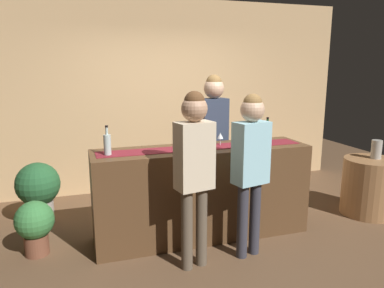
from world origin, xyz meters
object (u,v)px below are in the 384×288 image
(vase_on_side_table, at_px, (376,149))
(potted_plant_small, at_px, (35,224))
(wine_bottle_green, at_px, (267,133))
(wine_glass_near_customer, at_px, (220,136))
(wine_bottle_amber, at_px, (193,138))
(wine_glass_mid_counter, at_px, (256,136))
(round_side_table, at_px, (369,187))
(potted_plant_tall, at_px, (38,189))
(bartender, at_px, (213,128))
(customer_sipping, at_px, (251,159))
(customer_browsing, at_px, (194,162))
(wine_bottle_clear, at_px, (107,144))

(vase_on_side_table, xyz_separation_m, potted_plant_small, (-4.12, 0.17, -0.53))
(wine_bottle_green, distance_m, wine_glass_near_customer, 0.57)
(wine_bottle_amber, bearing_deg, wine_glass_mid_counter, -2.88)
(round_side_table, xyz_separation_m, vase_on_side_table, (0.07, 0.02, 0.49))
(wine_bottle_green, height_order, potted_plant_tall, wine_bottle_green)
(bartender, xyz_separation_m, potted_plant_tall, (-2.15, 0.34, -0.69))
(customer_sipping, xyz_separation_m, potted_plant_small, (-2.07, 0.68, -0.69))
(potted_plant_small, bearing_deg, vase_on_side_table, -2.34)
(wine_bottle_green, bearing_deg, wine_glass_mid_counter, -162.18)
(potted_plant_tall, bearing_deg, wine_bottle_amber, -29.11)
(customer_sipping, bearing_deg, customer_browsing, 171.08)
(wine_bottle_amber, height_order, potted_plant_small, wine_bottle_amber)
(vase_on_side_table, height_order, potted_plant_tall, vase_on_side_table)
(wine_glass_near_customer, distance_m, bartender, 0.54)
(wine_bottle_clear, xyz_separation_m, bartender, (1.37, 0.61, -0.01))
(wine_bottle_clear, distance_m, vase_on_side_table, 3.39)
(potted_plant_tall, xyz_separation_m, potted_plant_small, (0.02, -0.81, -0.11))
(wine_bottle_green, height_order, wine_glass_mid_counter, wine_bottle_green)
(round_side_table, relative_size, vase_on_side_table, 3.08)
(wine_bottle_amber, bearing_deg, wine_glass_near_customer, 11.08)
(wine_glass_near_customer, relative_size, wine_glass_mid_counter, 1.00)
(wine_bottle_clear, xyz_separation_m, potted_plant_tall, (-0.77, 0.95, -0.70))
(bartender, bearing_deg, wine_glass_near_customer, 70.98)
(wine_bottle_amber, height_order, customer_sipping, customer_sipping)
(wine_bottle_green, relative_size, wine_bottle_clear, 1.00)
(wine_glass_near_customer, distance_m, customer_browsing, 0.86)
(wine_bottle_green, relative_size, wine_bottle_amber, 1.00)
(wine_bottle_amber, relative_size, potted_plant_small, 0.53)
(vase_on_side_table, bearing_deg, potted_plant_tall, 166.67)
(round_side_table, bearing_deg, wine_bottle_amber, 178.39)
(wine_glass_near_customer, xyz_separation_m, bartender, (0.12, 0.52, -0.00))
(bartender, bearing_deg, customer_sipping, 81.08)
(vase_on_side_table, bearing_deg, potted_plant_small, 177.66)
(wine_bottle_clear, relative_size, wine_glass_mid_counter, 2.10)
(bartender, distance_m, potted_plant_small, 2.32)
(wine_bottle_green, height_order, vase_on_side_table, wine_bottle_green)
(wine_bottle_green, distance_m, round_side_table, 1.68)
(wine_glass_mid_counter, height_order, customer_browsing, customer_browsing)
(customer_sipping, xyz_separation_m, customer_browsing, (-0.59, -0.04, 0.03))
(wine_bottle_green, bearing_deg, customer_sipping, -130.67)
(vase_on_side_table, bearing_deg, round_side_table, -166.14)
(potted_plant_tall, relative_size, potted_plant_small, 1.34)
(potted_plant_tall, bearing_deg, customer_sipping, -35.56)
(potted_plant_small, bearing_deg, customer_sipping, -18.20)
(bartender, bearing_deg, potted_plant_small, 6.38)
(customer_browsing, distance_m, potted_plant_tall, 2.23)
(vase_on_side_table, bearing_deg, customer_browsing, -168.21)
(wine_bottle_green, distance_m, wine_bottle_clear, 1.82)
(wine_bottle_amber, xyz_separation_m, potted_plant_tall, (-1.67, 0.93, -0.70))
(wine_glass_near_customer, bearing_deg, customer_sipping, -84.19)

